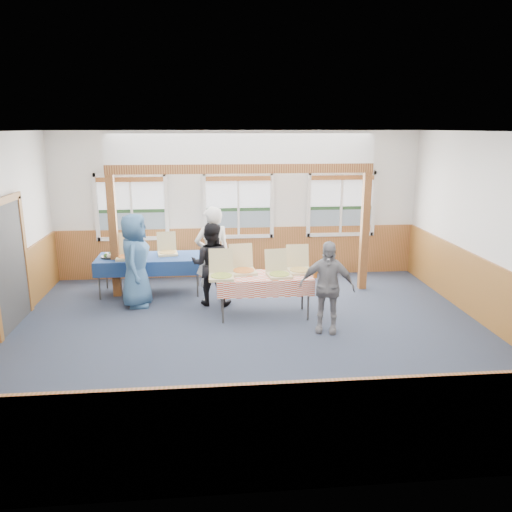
{
  "coord_description": "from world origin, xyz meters",
  "views": [
    {
      "loc": [
        -0.64,
        -7.38,
        3.26
      ],
      "look_at": [
        0.16,
        1.0,
        1.08
      ],
      "focal_mm": 35.0,
      "sensor_mm": 36.0,
      "label": 1
    }
  ],
  "objects_px": {
    "woman_black": "(211,264)",
    "person_grey": "(327,287)",
    "table_right": "(264,279)",
    "man_blue": "(135,260)",
    "woman_white": "(213,255)",
    "table_left": "(150,259)"
  },
  "relations": [
    {
      "from": "table_right",
      "to": "person_grey",
      "type": "height_order",
      "value": "person_grey"
    },
    {
      "from": "table_left",
      "to": "woman_white",
      "type": "bearing_deg",
      "value": -33.42
    },
    {
      "from": "table_right",
      "to": "woman_white",
      "type": "distance_m",
      "value": 1.23
    },
    {
      "from": "table_right",
      "to": "woman_black",
      "type": "height_order",
      "value": "woman_black"
    },
    {
      "from": "man_blue",
      "to": "woman_white",
      "type": "bearing_deg",
      "value": -84.63
    },
    {
      "from": "table_left",
      "to": "woman_black",
      "type": "height_order",
      "value": "woman_black"
    },
    {
      "from": "person_grey",
      "to": "woman_white",
      "type": "bearing_deg",
      "value": 156.8
    },
    {
      "from": "table_right",
      "to": "person_grey",
      "type": "distance_m",
      "value": 1.21
    },
    {
      "from": "woman_white",
      "to": "man_blue",
      "type": "bearing_deg",
      "value": -13.58
    },
    {
      "from": "table_right",
      "to": "man_blue",
      "type": "relative_size",
      "value": 1.02
    },
    {
      "from": "table_right",
      "to": "man_blue",
      "type": "height_order",
      "value": "man_blue"
    },
    {
      "from": "woman_white",
      "to": "man_blue",
      "type": "xyz_separation_m",
      "value": [
        -1.42,
        -0.06,
        -0.05
      ]
    },
    {
      "from": "table_left",
      "to": "man_blue",
      "type": "bearing_deg",
      "value": -107.28
    },
    {
      "from": "table_right",
      "to": "person_grey",
      "type": "relative_size",
      "value": 1.18
    },
    {
      "from": "table_right",
      "to": "woman_white",
      "type": "relative_size",
      "value": 0.97
    },
    {
      "from": "woman_white",
      "to": "person_grey",
      "type": "distance_m",
      "value": 2.42
    },
    {
      "from": "table_right",
      "to": "table_left",
      "type": "bearing_deg",
      "value": 161.15
    },
    {
      "from": "woman_black",
      "to": "person_grey",
      "type": "bearing_deg",
      "value": 152.62
    },
    {
      "from": "table_right",
      "to": "person_grey",
      "type": "xyz_separation_m",
      "value": [
        0.94,
        -0.76,
        0.07
      ]
    },
    {
      "from": "table_right",
      "to": "woman_white",
      "type": "height_order",
      "value": "woman_white"
    },
    {
      "from": "woman_white",
      "to": "woman_black",
      "type": "distance_m",
      "value": 0.18
    },
    {
      "from": "man_blue",
      "to": "person_grey",
      "type": "bearing_deg",
      "value": -112.05
    }
  ]
}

